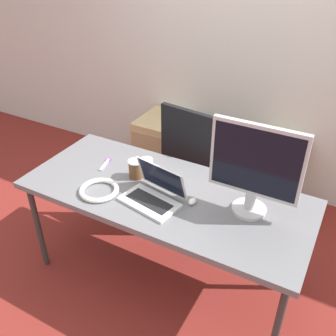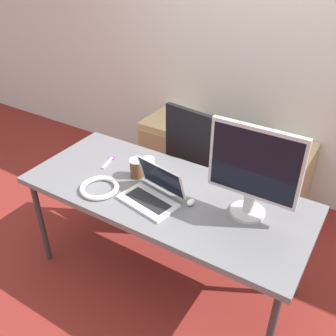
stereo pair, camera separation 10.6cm
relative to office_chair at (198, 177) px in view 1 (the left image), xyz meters
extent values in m
plane|color=maroon|center=(0.10, -0.74, -0.39)|extent=(14.00, 14.00, 0.00)
cube|color=silver|center=(0.10, 0.72, 0.91)|extent=(10.00, 0.05, 2.60)
cube|color=slate|center=(0.10, -0.74, 0.34)|extent=(1.80, 0.77, 0.04)
cylinder|color=#333333|center=(-0.74, -1.07, -0.03)|extent=(0.04, 0.04, 0.71)
cylinder|color=#333333|center=(0.94, -1.07, -0.03)|extent=(0.04, 0.04, 0.71)
cylinder|color=#333333|center=(-0.74, -0.42, -0.03)|extent=(0.04, 0.04, 0.71)
cylinder|color=#333333|center=(0.94, -0.42, -0.03)|extent=(0.04, 0.04, 0.71)
cylinder|color=#232326|center=(0.01, 0.07, -0.37)|extent=(0.56, 0.56, 0.04)
cylinder|color=gray|center=(0.01, 0.07, -0.16)|extent=(0.05, 0.05, 0.39)
cube|color=black|center=(0.01, 0.07, 0.03)|extent=(0.54, 0.54, 0.07)
cube|color=black|center=(-0.03, -0.19, 0.37)|extent=(0.44, 0.10, 0.60)
cube|color=tan|center=(-0.58, 0.43, -0.08)|extent=(0.43, 0.50, 0.61)
cube|color=tan|center=(-0.58, 0.18, -0.08)|extent=(0.39, 0.01, 0.49)
cube|color=tan|center=(0.53, 0.43, -0.08)|extent=(0.43, 0.50, 0.61)
cube|color=tan|center=(0.53, 0.18, -0.08)|extent=(0.39, 0.01, 0.49)
cube|color=silver|center=(0.08, -0.89, 0.37)|extent=(0.38, 0.26, 0.02)
cube|color=black|center=(0.08, -0.89, 0.38)|extent=(0.30, 0.16, 0.00)
cube|color=silver|center=(0.09, -0.77, 0.48)|extent=(0.35, 0.13, 0.20)
cube|color=black|center=(0.09, -0.78, 0.48)|extent=(0.32, 0.11, 0.18)
cylinder|color=#B7B7BC|center=(0.61, -0.67, 0.37)|extent=(0.20, 0.20, 0.02)
cylinder|color=#B7B7BC|center=(0.61, -0.67, 0.43)|extent=(0.06, 0.06, 0.11)
cube|color=#B7B7BC|center=(0.61, -0.67, 0.70)|extent=(0.51, 0.03, 0.42)
cube|color=black|center=(0.61, -0.69, 0.70)|extent=(0.47, 0.00, 0.38)
ellipsoid|color=silver|center=(0.30, -0.77, 0.38)|extent=(0.04, 0.06, 0.03)
cylinder|color=white|center=(-0.13, -0.59, 0.41)|extent=(0.08, 0.08, 0.09)
cylinder|color=brown|center=(-0.14, -0.69, 0.42)|extent=(0.09, 0.09, 0.12)
cylinder|color=white|center=(-0.14, -0.69, 0.48)|extent=(0.09, 0.09, 0.01)
torus|color=white|center=(-0.25, -0.94, 0.38)|extent=(0.25, 0.25, 0.03)
cube|color=#B2B2B7|center=(-0.41, -0.68, 0.37)|extent=(0.06, 0.15, 0.01)
torus|color=purple|center=(-0.43, -0.61, 0.37)|extent=(0.05, 0.05, 0.01)
camera|label=1|loc=(1.01, -2.37, 1.73)|focal=40.00mm
camera|label=2|loc=(1.11, -2.32, 1.73)|focal=40.00mm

